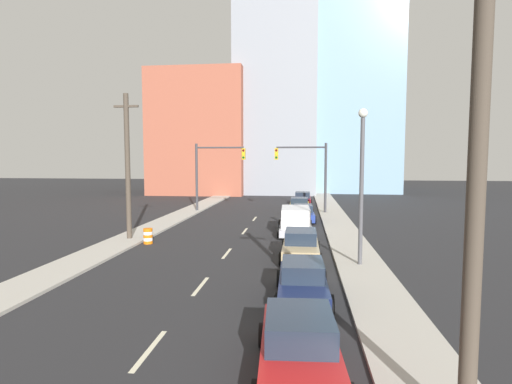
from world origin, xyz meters
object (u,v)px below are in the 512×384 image
(traffic_barrel, at_px, (148,236))
(sedan_yellow, at_px, (299,205))
(sedan_tan, at_px, (301,246))
(box_truck_silver, at_px, (295,221))
(utility_pole_right_near, at_px, (477,178))
(sedan_navy, at_px, (303,282))
(traffic_signal_right, at_px, (311,168))
(sedan_maroon, at_px, (303,199))
(street_lamp, at_px, (362,175))
(sedan_blue, at_px, (303,213))
(utility_pole_left_mid, at_px, (128,166))
(traffic_signal_left, at_px, (210,167))
(sedan_red, at_px, (299,347))

(traffic_barrel, relative_size, sedan_yellow, 0.21)
(traffic_barrel, bearing_deg, sedan_tan, -16.14)
(box_truck_silver, relative_size, sedan_yellow, 1.28)
(utility_pole_right_near, xyz_separation_m, sedan_navy, (-3.02, 7.09, -4.20))
(utility_pole_right_near, bearing_deg, traffic_barrel, 128.13)
(traffic_signal_right, distance_m, sedan_yellow, 4.02)
(sedan_navy, relative_size, sedan_maroon, 1.04)
(utility_pole_right_near, bearing_deg, street_lamp, 91.18)
(traffic_barrel, relative_size, street_lamp, 0.13)
(sedan_navy, distance_m, sedan_tan, 6.13)
(sedan_blue, relative_size, sedan_maroon, 1.07)
(utility_pole_right_near, relative_size, utility_pole_left_mid, 1.02)
(traffic_barrel, bearing_deg, sedan_navy, -43.01)
(utility_pole_left_mid, distance_m, sedan_maroon, 24.07)
(utility_pole_right_near, distance_m, box_truck_silver, 21.01)
(sedan_yellow, bearing_deg, traffic_signal_left, -173.36)
(street_lamp, bearing_deg, sedan_navy, -119.38)
(utility_pole_right_near, height_order, utility_pole_left_mid, utility_pole_right_near)
(traffic_signal_left, height_order, sedan_red, traffic_signal_left)
(traffic_signal_left, bearing_deg, sedan_yellow, 6.17)
(traffic_signal_right, xyz_separation_m, utility_pole_right_near, (2.23, -31.10, 0.47))
(sedan_maroon, bearing_deg, traffic_signal_left, -142.85)
(utility_pole_right_near, relative_size, box_truck_silver, 1.66)
(sedan_navy, bearing_deg, street_lamp, 59.12)
(utility_pole_right_near, xyz_separation_m, sedan_red, (-3.10, 1.84, -4.17))
(sedan_red, bearing_deg, sedan_maroon, 86.71)
(sedan_tan, bearing_deg, street_lamp, -22.57)
(sedan_blue, distance_m, sedan_maroon, 11.54)
(utility_pole_right_near, distance_m, sedan_yellow, 32.50)
(sedan_navy, distance_m, sedan_yellow, 24.96)
(traffic_signal_left, relative_size, sedan_maroon, 1.53)
(traffic_barrel, height_order, sedan_red, sedan_red)
(traffic_signal_left, height_order, utility_pole_left_mid, utility_pole_left_mid)
(sedan_maroon, bearing_deg, utility_pole_left_mid, -117.15)
(traffic_signal_right, bearing_deg, traffic_barrel, -124.14)
(traffic_signal_right, distance_m, sedan_navy, 24.31)
(sedan_red, relative_size, box_truck_silver, 0.82)
(utility_pole_left_mid, bearing_deg, sedan_blue, 40.18)
(utility_pole_right_near, height_order, sedan_blue, utility_pole_right_near)
(sedan_blue, bearing_deg, sedan_tan, -92.95)
(sedan_navy, distance_m, sedan_maroon, 30.70)
(traffic_signal_right, bearing_deg, sedan_tan, -92.84)
(sedan_navy, height_order, sedan_maroon, sedan_maroon)
(utility_pole_left_mid, xyz_separation_m, sedan_red, (11.01, -14.99, -4.08))
(traffic_signal_right, xyz_separation_m, sedan_maroon, (-0.77, 6.69, -3.72))
(box_truck_silver, distance_m, sedan_blue, 5.95)
(utility_pole_right_near, relative_size, sedan_maroon, 2.15)
(box_truck_silver, distance_m, sedan_yellow, 11.73)
(utility_pole_left_mid, height_order, sedan_blue, utility_pole_left_mid)
(street_lamp, xyz_separation_m, sedan_tan, (-2.87, 1.21, -3.75))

